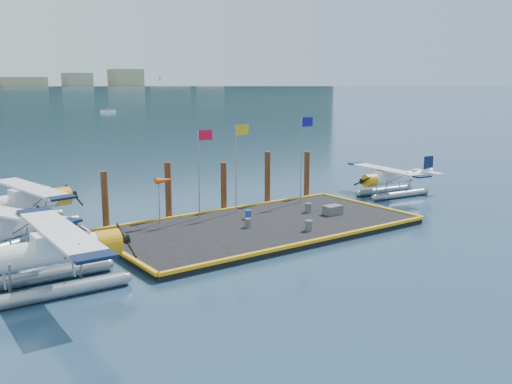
% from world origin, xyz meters
% --- Properties ---
extents(ground, '(4000.00, 4000.00, 0.00)m').
position_xyz_m(ground, '(0.00, 0.00, 0.00)').
color(ground, '#18324A').
rests_on(ground, ground).
extents(dock, '(20.00, 10.00, 0.40)m').
position_xyz_m(dock, '(0.00, 0.00, 0.20)').
color(dock, black).
rests_on(dock, ground).
extents(dock_bumpers, '(20.25, 10.25, 0.18)m').
position_xyz_m(dock_bumpers, '(0.00, 0.00, 0.49)').
color(dock_bumpers, orange).
rests_on(dock_bumpers, dock).
extents(seaplane_a, '(9.68, 10.67, 3.80)m').
position_xyz_m(seaplane_a, '(-14.38, -3.01, 1.65)').
color(seaplane_a, gray).
rests_on(seaplane_a, ground).
extents(seaplane_b, '(9.36, 9.82, 3.60)m').
position_xyz_m(seaplane_b, '(-15.37, 3.01, 1.57)').
color(seaplane_b, gray).
rests_on(seaplane_b, ground).
extents(seaplane_c, '(9.52, 10.47, 3.70)m').
position_xyz_m(seaplane_c, '(-12.48, 9.49, 1.61)').
color(seaplane_c, gray).
rests_on(seaplane_c, ground).
extents(seaplane_d, '(8.03, 8.86, 3.13)m').
position_xyz_m(seaplane_d, '(15.36, 2.65, 1.37)').
color(seaplane_d, gray).
rests_on(seaplane_d, ground).
extents(drum_0, '(0.41, 0.41, 0.58)m').
position_xyz_m(drum_0, '(-1.23, -0.13, 0.69)').
color(drum_0, '#505054').
rests_on(drum_0, dock).
extents(drum_2, '(0.47, 0.47, 0.66)m').
position_xyz_m(drum_2, '(4.70, 0.82, 0.73)').
color(drum_2, '#505054').
rests_on(drum_2, dock).
extents(drum_3, '(0.47, 0.47, 0.66)m').
position_xyz_m(drum_3, '(1.36, -3.05, 0.73)').
color(drum_3, '#505054').
rests_on(drum_3, dock).
extents(drum_5, '(0.42, 0.42, 0.58)m').
position_xyz_m(drum_5, '(0.14, 1.77, 0.69)').
color(drum_5, navy).
rests_on(drum_5, dock).
extents(crate, '(1.26, 0.84, 0.63)m').
position_xyz_m(crate, '(5.66, -0.67, 0.72)').
color(crate, '#505054').
rests_on(crate, dock).
extents(flagpole_red, '(1.14, 0.08, 6.00)m').
position_xyz_m(flagpole_red, '(-2.29, 3.80, 4.40)').
color(flagpole_red, gray).
rests_on(flagpole_red, dock).
extents(flagpole_yellow, '(1.14, 0.08, 6.20)m').
position_xyz_m(flagpole_yellow, '(0.70, 3.80, 4.51)').
color(flagpole_yellow, gray).
rests_on(flagpole_yellow, dock).
extents(flagpole_blue, '(1.14, 0.08, 6.50)m').
position_xyz_m(flagpole_blue, '(6.70, 3.80, 4.69)').
color(flagpole_blue, gray).
rests_on(flagpole_blue, dock).
extents(windsock, '(1.40, 0.44, 3.12)m').
position_xyz_m(windsock, '(-5.03, 3.80, 3.23)').
color(windsock, gray).
rests_on(windsock, dock).
extents(piling_0, '(0.44, 0.44, 4.00)m').
position_xyz_m(piling_0, '(-8.50, 5.40, 2.00)').
color(piling_0, '#401F12').
rests_on(piling_0, ground).
extents(piling_1, '(0.44, 0.44, 4.20)m').
position_xyz_m(piling_1, '(-4.00, 5.40, 2.10)').
color(piling_1, '#401F12').
rests_on(piling_1, ground).
extents(piling_2, '(0.44, 0.44, 3.80)m').
position_xyz_m(piling_2, '(0.50, 5.40, 1.90)').
color(piling_2, '#401F12').
rests_on(piling_2, ground).
extents(piling_3, '(0.44, 0.44, 4.30)m').
position_xyz_m(piling_3, '(4.50, 5.40, 2.15)').
color(piling_3, '#401F12').
rests_on(piling_3, ground).
extents(piling_4, '(0.44, 0.44, 4.00)m').
position_xyz_m(piling_4, '(8.50, 5.40, 2.00)').
color(piling_4, '#401F12').
rests_on(piling_4, ground).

